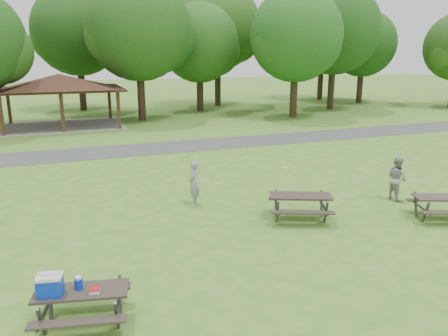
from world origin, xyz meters
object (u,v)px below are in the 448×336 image
picnic_table_near (72,293)px  picnic_table_middle (300,201)px  frisbee_catcher (397,178)px  frisbee_thrower (194,183)px

picnic_table_near → picnic_table_middle: 7.85m
picnic_table_middle → frisbee_catcher: bearing=6.6°
frisbee_catcher → frisbee_thrower: bearing=73.2°
picnic_table_middle → frisbee_thrower: frisbee_thrower is taller
frisbee_thrower → picnic_table_middle: bearing=70.8°
frisbee_thrower → frisbee_catcher: size_ratio=1.01×
picnic_table_near → frisbee_thrower: size_ratio=1.28×
picnic_table_middle → frisbee_catcher: size_ratio=1.51×
picnic_table_near → frisbee_thrower: bearing=54.2°
picnic_table_near → frisbee_thrower: 7.32m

